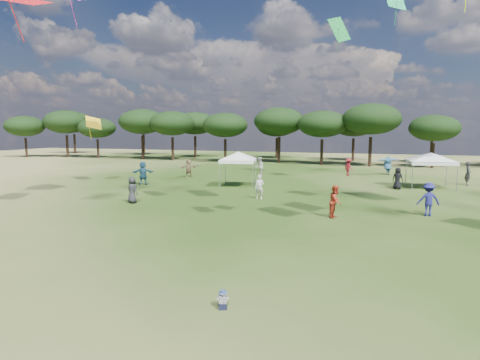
% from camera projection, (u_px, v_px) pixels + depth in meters
% --- Properties ---
extents(ground, '(140.00, 140.00, 0.00)m').
position_uv_depth(ground, '(162.00, 354.00, 8.13)').
color(ground, '#2F4D17').
rests_on(ground, ground).
extents(tree_line, '(108.78, 17.63, 7.77)m').
position_uv_depth(tree_line, '(365.00, 122.00, 51.20)').
color(tree_line, black).
rests_on(tree_line, ground).
extents(tent_left, '(5.30, 5.30, 3.06)m').
position_uv_depth(tent_left, '(238.00, 153.00, 31.28)').
color(tent_left, gray).
rests_on(tent_left, ground).
extents(tent_right, '(6.39, 6.39, 3.04)m').
position_uv_depth(tent_right, '(431.00, 154.00, 30.29)').
color(tent_right, gray).
rests_on(tent_right, ground).
extents(toddler, '(0.37, 0.40, 0.49)m').
position_uv_depth(toddler, '(223.00, 300.00, 10.17)').
color(toddler, black).
rests_on(toddler, ground).
extents(festival_crowd, '(30.20, 22.70, 1.93)m').
position_uv_depth(festival_crowd, '(321.00, 174.00, 32.25)').
color(festival_crowd, '#A42D1B').
rests_on(festival_crowd, ground).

